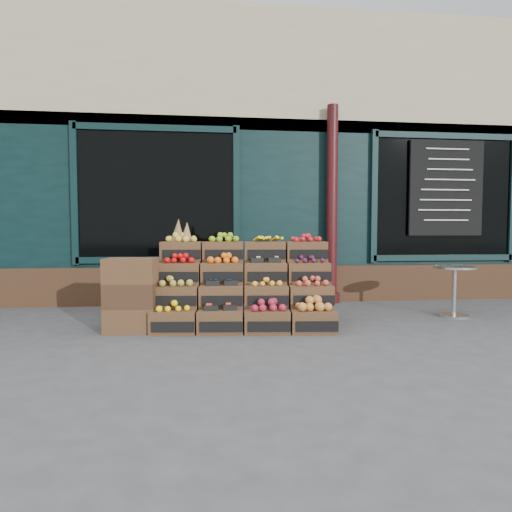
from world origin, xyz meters
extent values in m
plane|color=#444447|center=(0.00, 0.00, 0.00)|extent=(60.00, 60.00, 0.00)
cube|color=black|center=(0.00, 5.20, 2.40)|extent=(12.00, 6.00, 4.80)
cube|color=#C1B28C|center=(0.00, 2.28, 3.80)|extent=(12.00, 0.18, 2.00)
cube|color=black|center=(0.00, 2.25, 1.50)|extent=(12.00, 0.12, 3.00)
cube|color=#3E2718|center=(0.00, 2.18, 0.30)|extent=(12.00, 0.18, 0.60)
cube|color=black|center=(-1.60, 2.18, 1.75)|extent=(2.40, 0.06, 2.00)
cube|color=black|center=(3.20, 2.18, 1.75)|extent=(2.40, 0.06, 2.00)
cylinder|color=#370C0E|center=(1.20, 2.05, 1.60)|extent=(0.18, 0.18, 3.20)
cube|color=black|center=(3.20, 2.10, 1.90)|extent=(1.30, 0.04, 1.60)
cube|color=#523520|center=(-1.21, 0.20, 0.13)|extent=(0.55, 0.41, 0.26)
cube|color=black|center=(-1.23, 0.01, 0.10)|extent=(0.48, 0.06, 0.12)
cube|color=yellow|center=(-1.21, 0.20, 0.30)|extent=(0.44, 0.31, 0.08)
cube|color=#523520|center=(-0.68, 0.15, 0.13)|extent=(0.55, 0.41, 0.26)
cube|color=black|center=(-0.69, -0.04, 0.10)|extent=(0.48, 0.06, 0.12)
cube|color=red|center=(-0.68, 0.15, 0.28)|extent=(0.44, 0.31, 0.04)
cube|color=#523520|center=(-0.14, 0.10, 0.13)|extent=(0.55, 0.41, 0.26)
cube|color=black|center=(-0.16, -0.09, 0.10)|extent=(0.48, 0.06, 0.12)
cube|color=maroon|center=(-0.14, 0.10, 0.31)|extent=(0.44, 0.31, 0.10)
cube|color=#523520|center=(0.39, 0.05, 0.13)|extent=(0.55, 0.41, 0.26)
cube|color=black|center=(0.37, -0.14, 0.10)|extent=(0.48, 0.06, 0.12)
cube|color=#C27930|center=(0.39, 0.05, 0.32)|extent=(0.44, 0.31, 0.12)
cube|color=#523520|center=(-1.19, 0.42, 0.39)|extent=(0.55, 0.41, 0.26)
cube|color=black|center=(-1.21, 0.23, 0.36)|extent=(0.48, 0.06, 0.12)
cube|color=olive|center=(-1.19, 0.42, 0.56)|extent=(0.44, 0.31, 0.09)
cube|color=#523520|center=(-0.66, 0.37, 0.39)|extent=(0.55, 0.41, 0.26)
cube|color=black|center=(-0.67, 0.18, 0.36)|extent=(0.48, 0.06, 0.12)
cube|color=#141834|center=(-0.66, 0.37, 0.53)|extent=(0.44, 0.31, 0.03)
cube|color=#523520|center=(-0.12, 0.32, 0.39)|extent=(0.55, 0.41, 0.26)
cube|color=black|center=(-0.14, 0.13, 0.36)|extent=(0.48, 0.06, 0.12)
cube|color=#FEA62E|center=(-0.12, 0.32, 0.55)|extent=(0.44, 0.31, 0.07)
cube|color=#523520|center=(0.41, 0.27, 0.39)|extent=(0.55, 0.41, 0.26)
cube|color=black|center=(0.40, 0.08, 0.36)|extent=(0.48, 0.06, 0.12)
cube|color=#D14936|center=(0.41, 0.27, 0.56)|extent=(0.44, 0.31, 0.08)
cube|color=#523520|center=(-1.17, 0.64, 0.65)|extent=(0.55, 0.41, 0.26)
cube|color=black|center=(-1.19, 0.45, 0.62)|extent=(0.48, 0.06, 0.12)
cube|color=#B20B0A|center=(-1.17, 0.64, 0.82)|extent=(0.44, 0.31, 0.09)
cube|color=#523520|center=(-0.63, 0.59, 0.65)|extent=(0.55, 0.41, 0.26)
cube|color=black|center=(-0.65, 0.40, 0.62)|extent=(0.48, 0.06, 0.12)
cube|color=orange|center=(-0.63, 0.59, 0.82)|extent=(0.44, 0.31, 0.09)
cube|color=#523520|center=(-0.10, 0.54, 0.65)|extent=(0.55, 0.41, 0.26)
cube|color=black|center=(-0.12, 0.34, 0.62)|extent=(0.48, 0.06, 0.12)
cube|color=#99C95F|center=(-0.10, 0.54, 0.79)|extent=(0.44, 0.31, 0.03)
cube|color=#523520|center=(0.44, 0.48, 0.65)|extent=(0.55, 0.41, 0.26)
cube|color=black|center=(0.42, 0.29, 0.62)|extent=(0.48, 0.06, 0.12)
cube|color=#3E142E|center=(0.44, 0.48, 0.81)|extent=(0.44, 0.31, 0.07)
cube|color=#523520|center=(-1.15, 0.86, 0.91)|extent=(0.55, 0.41, 0.26)
cube|color=black|center=(-1.17, 0.67, 0.88)|extent=(0.48, 0.06, 0.12)
cube|color=yellow|center=(-1.15, 0.86, 1.08)|extent=(0.44, 0.31, 0.09)
cube|color=#523520|center=(-0.61, 0.80, 0.91)|extent=(0.55, 0.41, 0.26)
cube|color=black|center=(-0.63, 0.61, 0.88)|extent=(0.48, 0.06, 0.12)
cube|color=#7FA41C|center=(-0.61, 0.80, 1.08)|extent=(0.44, 0.31, 0.09)
cube|color=#523520|center=(-0.08, 0.75, 0.91)|extent=(0.55, 0.41, 0.26)
cube|color=black|center=(-0.10, 0.56, 0.88)|extent=(0.48, 0.06, 0.12)
cube|color=yellow|center=(-0.08, 0.75, 1.07)|extent=(0.44, 0.31, 0.08)
cube|color=#523520|center=(0.46, 0.70, 0.91)|extent=(0.55, 0.41, 0.26)
cube|color=black|center=(0.44, 0.51, 0.88)|extent=(0.48, 0.06, 0.12)
cube|color=red|center=(0.46, 0.70, 1.07)|extent=(0.44, 0.31, 0.08)
cube|color=#3E2718|center=(-0.39, 0.34, 0.13)|extent=(2.15, 0.56, 0.26)
cube|color=#3E2718|center=(-0.37, 0.56, 0.26)|extent=(2.15, 0.56, 0.52)
cube|color=#3E2718|center=(-0.35, 0.78, 0.39)|extent=(2.15, 0.56, 0.78)
cone|color=olive|center=(-1.20, 0.86, 1.18)|extent=(0.18, 0.18, 0.30)
cone|color=olive|center=(-1.09, 0.90, 1.16)|extent=(0.16, 0.16, 0.26)
cube|color=#523520|center=(-1.70, 0.31, 0.14)|extent=(0.60, 0.44, 0.29)
cube|color=#3E2718|center=(-1.70, 0.31, 0.43)|extent=(0.60, 0.44, 0.29)
cube|color=#523520|center=(-1.70, 0.31, 0.71)|extent=(0.60, 0.44, 0.29)
cylinder|color=#ABADB2|center=(2.53, 0.70, 0.01)|extent=(0.40, 0.40, 0.03)
cylinder|color=#ABADB2|center=(2.53, 0.70, 0.34)|extent=(0.05, 0.05, 0.66)
cylinder|color=#ABADB2|center=(2.53, 0.70, 0.68)|extent=(0.55, 0.55, 0.03)
imported|color=#1D6833|center=(-1.37, 2.93, 1.04)|extent=(0.84, 0.64, 2.08)
camera|label=1|loc=(-0.83, -4.75, 1.16)|focal=30.00mm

